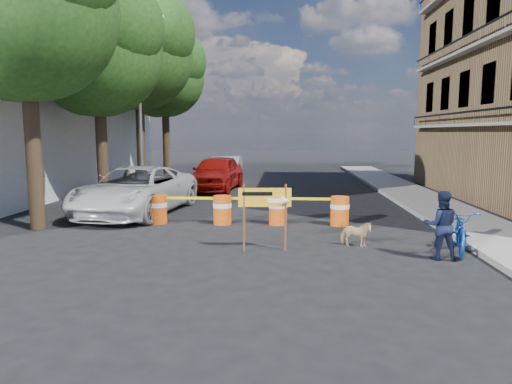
# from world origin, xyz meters

# --- Properties ---
(ground) EXTENTS (120.00, 120.00, 0.00)m
(ground) POSITION_xyz_m (0.00, 0.00, 0.00)
(ground) COLOR black
(ground) RESTS_ON ground
(sidewalk_east) EXTENTS (2.40, 40.00, 0.15)m
(sidewalk_east) POSITION_xyz_m (6.20, 6.00, 0.07)
(sidewalk_east) COLOR gray
(sidewalk_east) RESTS_ON ground
(tree_near) EXTENTS (5.46, 5.20, 9.15)m
(tree_near) POSITION_xyz_m (-6.73, 2.00, 6.36)
(tree_near) COLOR #332316
(tree_near) RESTS_ON ground
(tree_mid_a) EXTENTS (5.25, 5.00, 8.68)m
(tree_mid_a) POSITION_xyz_m (-6.74, 7.00, 6.01)
(tree_mid_a) COLOR #332316
(tree_mid_a) RESTS_ON ground
(tree_mid_b) EXTENTS (5.67, 5.40, 9.62)m
(tree_mid_b) POSITION_xyz_m (-6.73, 12.00, 6.71)
(tree_mid_b) COLOR #332316
(tree_mid_b) RESTS_ON ground
(tree_far) EXTENTS (5.04, 4.80, 8.84)m
(tree_far) POSITION_xyz_m (-6.74, 17.00, 6.22)
(tree_far) COLOR #332316
(tree_far) RESTS_ON ground
(streetlamp) EXTENTS (1.25, 0.18, 8.00)m
(streetlamp) POSITION_xyz_m (-5.93, 9.50, 4.38)
(streetlamp) COLOR gray
(streetlamp) RESTS_ON ground
(barrel_far_left) EXTENTS (0.58, 0.58, 0.90)m
(barrel_far_left) POSITION_xyz_m (-3.48, 3.08, 0.47)
(barrel_far_left) COLOR #C4440B
(barrel_far_left) RESTS_ON ground
(barrel_mid_left) EXTENTS (0.58, 0.58, 0.90)m
(barrel_mid_left) POSITION_xyz_m (-1.44, 3.08, 0.47)
(barrel_mid_left) COLOR #C4440B
(barrel_mid_left) RESTS_ON ground
(barrel_mid_right) EXTENTS (0.58, 0.58, 0.90)m
(barrel_mid_right) POSITION_xyz_m (0.30, 3.15, 0.47)
(barrel_mid_right) COLOR #C4440B
(barrel_mid_right) RESTS_ON ground
(barrel_far_right) EXTENTS (0.58, 0.58, 0.90)m
(barrel_far_right) POSITION_xyz_m (2.20, 3.12, 0.47)
(barrel_far_right) COLOR #C4440B
(barrel_far_right) RESTS_ON ground
(detour_sign) EXTENTS (1.27, 0.25, 1.63)m
(detour_sign) POSITION_xyz_m (0.18, -0.08, 1.18)
(detour_sign) COLOR #592D19
(detour_sign) RESTS_ON ground
(pedestrian) EXTENTS (0.82, 0.67, 1.56)m
(pedestrian) POSITION_xyz_m (4.02, -0.54, 0.78)
(pedestrian) COLOR black
(pedestrian) RESTS_ON ground
(bicycle) EXTENTS (0.99, 1.23, 2.03)m
(bicycle) POSITION_xyz_m (4.71, 0.09, 1.02)
(bicycle) COLOR #1443A6
(bicycle) RESTS_ON ground
(dog) EXTENTS (0.84, 0.54, 0.65)m
(dog) POSITION_xyz_m (2.29, 0.49, 0.33)
(dog) COLOR tan
(dog) RESTS_ON ground
(suv_white) EXTENTS (3.55, 6.30, 1.66)m
(suv_white) POSITION_xyz_m (-4.70, 4.72, 0.83)
(suv_white) COLOR silver
(suv_white) RESTS_ON ground
(sedan_red) EXTENTS (2.50, 5.23, 1.72)m
(sedan_red) POSITION_xyz_m (-2.87, 11.46, 0.86)
(sedan_red) COLOR #9F120D
(sedan_red) RESTS_ON ground
(sedan_silver) EXTENTS (1.63, 4.60, 1.51)m
(sedan_silver) POSITION_xyz_m (-2.80, 14.40, 0.76)
(sedan_silver) COLOR #BABCC2
(sedan_silver) RESTS_ON ground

